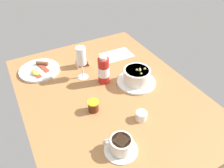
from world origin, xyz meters
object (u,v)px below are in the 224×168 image
object	(u,v)px
porridge_bowl	(137,77)
breakfast_plate	(39,70)
sauce_bottle_red	(104,70)
creamer_jug	(141,115)
wine_glass	(81,57)
menu_card	(82,58)
jam_jar	(93,106)
cutlery_setting	(116,55)
coffee_cup	(121,145)

from	to	relation	value
porridge_bowl	breakfast_plate	size ratio (longest dim) A/B	0.91
porridge_bowl	sauce_bottle_red	size ratio (longest dim) A/B	1.29
creamer_jug	wine_glass	bearing A→B (deg)	14.98
menu_card	breakfast_plate	bearing A→B (deg)	75.06
jam_jar	sauce_bottle_red	distance (cm)	22.14
creamer_jug	wine_glass	size ratio (longest dim) A/B	0.32
cutlery_setting	creamer_jug	xyz separation A→B (cm)	(-51.49, 16.07, 1.84)
breakfast_plate	creamer_jug	bearing A→B (deg)	-151.71
porridge_bowl	menu_card	xyz separation A→B (cm)	(28.75, 19.20, 1.41)
menu_card	jam_jar	bearing A→B (deg)	165.74
wine_glass	jam_jar	xyz separation A→B (cm)	(-25.76, 5.43, -9.86)
wine_glass	jam_jar	size ratio (longest dim) A/B	3.35
wine_glass	breakfast_plate	xyz separation A→B (cm)	(16.55, 19.84, -11.69)
porridge_bowl	coffee_cup	size ratio (longest dim) A/B	1.55
coffee_cup	jam_jar	distance (cm)	24.29
cutlery_setting	sauce_bottle_red	xyz separation A→B (cm)	(-20.10, 18.57, 7.07)
sauce_bottle_red	menu_card	world-z (taller)	sauce_bottle_red
cutlery_setting	sauce_bottle_red	world-z (taller)	sauce_bottle_red
creamer_jug	wine_glass	distance (cm)	43.12
wine_glass	sauce_bottle_red	xyz separation A→B (cm)	(-9.00, -8.31, -5.32)
wine_glass	sauce_bottle_red	size ratio (longest dim) A/B	1.16
coffee_cup	cutlery_setting	bearing A→B (deg)	-27.55
cutlery_setting	coffee_cup	distance (cm)	69.02
menu_card	creamer_jug	bearing A→B (deg)	-172.04
sauce_bottle_red	breakfast_plate	xyz separation A→B (cm)	(25.56, 28.15, -6.37)
sauce_bottle_red	breakfast_plate	bearing A→B (deg)	47.76
creamer_jug	menu_card	distance (cm)	51.27
porridge_bowl	jam_jar	distance (cm)	29.31
cutlery_setting	wine_glass	distance (cm)	31.61
creamer_jug	jam_jar	size ratio (longest dim) A/B	1.08
creamer_jug	breakfast_plate	world-z (taller)	creamer_jug
breakfast_plate	menu_card	distance (cm)	24.82
cutlery_setting	breakfast_plate	size ratio (longest dim) A/B	0.87
coffee_cup	sauce_bottle_red	size ratio (longest dim) A/B	0.84
cutlery_setting	wine_glass	world-z (taller)	wine_glass
cutlery_setting	creamer_jug	world-z (taller)	creamer_jug
creamer_jug	porridge_bowl	bearing A→B (deg)	-28.95
cutlery_setting	breakfast_plate	bearing A→B (deg)	83.34
porridge_bowl	creamer_jug	bearing A→B (deg)	151.05
wine_glass	cutlery_setting	bearing A→B (deg)	-67.57
breakfast_plate	sauce_bottle_red	bearing A→B (deg)	-132.24
cutlery_setting	menu_card	distance (cm)	23.77
jam_jar	breakfast_plate	bearing A→B (deg)	18.80
sauce_bottle_red	menu_card	distance (cm)	19.89
breakfast_plate	jam_jar	bearing A→B (deg)	-161.20
creamer_jug	coffee_cup	bearing A→B (deg)	121.39
creamer_jug	breakfast_plate	bearing A→B (deg)	28.29
wine_glass	menu_card	bearing A→B (deg)	-19.94
wine_glass	breakfast_plate	bearing A→B (deg)	50.16
wine_glass	sauce_bottle_red	world-z (taller)	wine_glass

